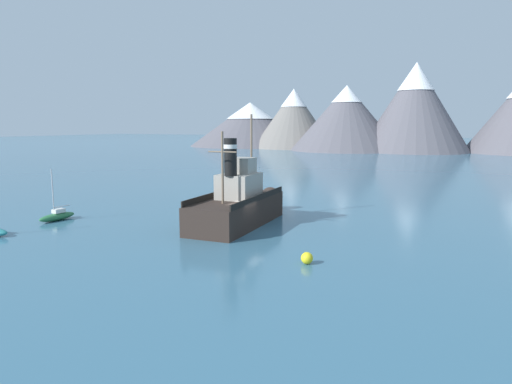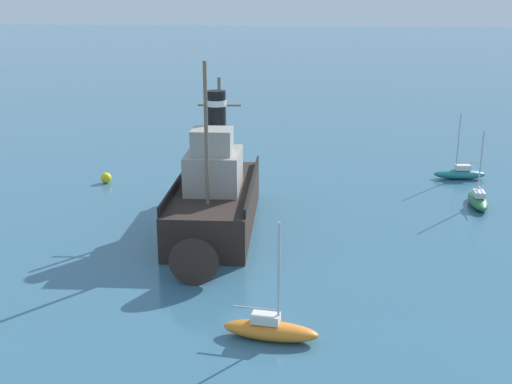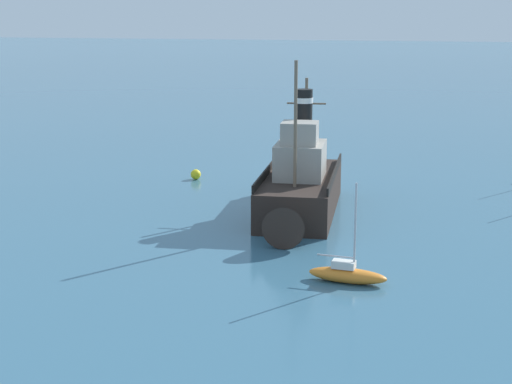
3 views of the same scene
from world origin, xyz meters
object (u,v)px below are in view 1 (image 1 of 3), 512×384
Objects in this scene: old_tugboat at (240,204)px; mooring_buoy at (307,258)px; sailboat_green at (57,216)px; sailboat_orange at (255,197)px.

old_tugboat is 18.60× the size of mooring_buoy.
old_tugboat is at bearing 22.52° from sailboat_green.
old_tugboat reaches higher than sailboat_orange.
sailboat_orange is 6.23× the size of mooring_buoy.
old_tugboat is 2.98× the size of sailboat_green.
mooring_buoy is (14.51, -20.61, -0.03)m from sailboat_orange.
sailboat_green is 1.00× the size of sailboat_orange.
sailboat_green is at bearing 175.82° from mooring_buoy.
sailboat_green reaches higher than mooring_buoy.
old_tugboat is 13.05m from sailboat_orange.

